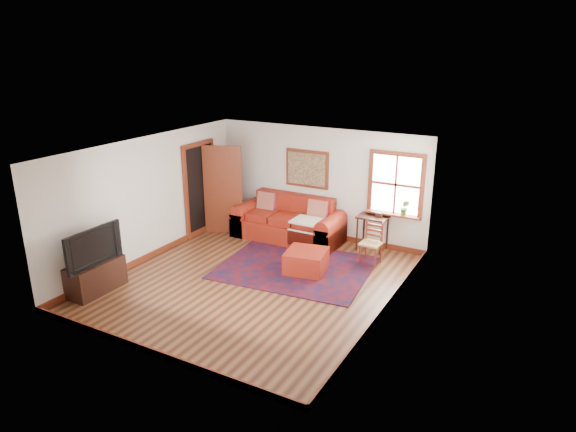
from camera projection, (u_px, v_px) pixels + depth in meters
The scene contains 13 objects.
ground at pixel (255, 281), 9.57m from camera, with size 5.50×5.50×0.00m, color #3D1D10.
room_envelope at pixel (253, 196), 9.05m from camera, with size 5.04×5.54×2.52m.
window at pixel (396, 191), 10.58m from camera, with size 1.18×0.20×1.38m.
doorway at pixel (214, 188), 11.71m from camera, with size 0.89×1.08×2.14m.
framed_artwork at pixel (307, 169), 11.46m from camera, with size 1.05×0.07×0.85m.
persian_rug at pixel (295, 267), 10.13m from camera, with size 2.88×2.30×0.02m, color #4F0B0F.
red_leather_sofa at pixel (289, 225), 11.59m from camera, with size 2.48×1.02×0.97m.
red_ottoman at pixel (306, 261), 9.92m from camera, with size 0.75×0.75×0.43m, color maroon.
side_table at pixel (373, 222), 10.84m from camera, with size 0.64×0.48×0.76m.
ladder_back_chair at pixel (372, 241), 10.26m from camera, with size 0.41×0.39×0.84m.
media_cabinet at pixel (96, 277), 9.10m from camera, with size 0.46×1.03×0.57m, color black.
television at pixel (89, 246), 8.83m from camera, with size 1.17×0.15×0.67m, color black.
candle_hurricane at pixel (115, 250), 9.33m from camera, with size 0.12×0.12×0.18m.
Camera 1 is at (4.73, -7.30, 4.21)m, focal length 32.00 mm.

